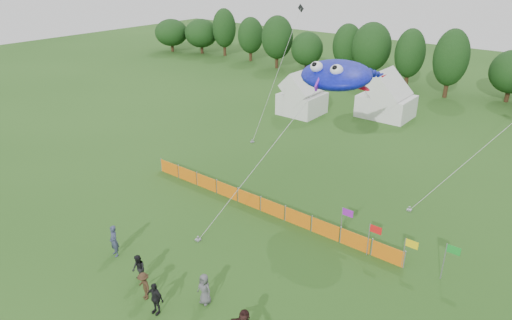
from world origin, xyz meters
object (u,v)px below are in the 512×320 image
Objects in this scene: tent_right at (387,99)px; spectator_c at (144,286)px; barrier_fence at (260,204)px; spectator_d at (155,298)px; spectator_b at (139,269)px; stingray_kite at (339,74)px; spectator_e at (205,289)px; spectator_a at (114,241)px; tent_left at (302,97)px.

spectator_c is (2.59, -34.15, -1.14)m from tent_right.
tent_right reaches higher than barrier_fence.
spectator_d is at bearing -83.72° from tent_right.
spectator_b is 0.09× the size of stingray_kite.
spectator_b is 0.97× the size of spectator_e.
tent_right is 32.93m from spectator_e.
stingray_kite is at bearing 81.05° from spectator_d.
spectator_a is 1.18× the size of spectator_b.
spectator_a is at bearing 156.93° from spectator_d.
spectator_e is at bearing 48.52° from spectator_d.
barrier_fence is at bearing -85.78° from tent_right.
tent_right is at bearing 94.22° from barrier_fence.
spectator_b is 16.82m from stingray_kite.
tent_right reaches higher than spectator_e.
stingray_kite is (0.58, 15.44, 7.92)m from spectator_d.
barrier_fence is 9.74m from spectator_b.
stingray_kite reaches higher than barrier_fence.
tent_left is 2.54× the size of spectator_e.
spectator_e is at bearing -81.02° from tent_right.
spectator_b is at bearing -92.30° from barrier_fence.
tent_right is 3.24× the size of spectator_e.
tent_left is at bearing 129.60° from stingray_kite.
spectator_e is 0.10× the size of stingray_kite.
tent_right is (7.51, 4.65, 0.03)m from tent_left.
spectator_a reaches higher than spectator_b.
spectator_b is at bearing 0.54° from spectator_a.
spectator_a is 5.62m from spectator_d.
spectator_e is (1.35, 1.95, -0.03)m from spectator_d.
tent_right reaches higher than spectator_b.
spectator_d is (3.79, -34.45, -1.05)m from tent_right.
spectator_a is 1.11× the size of spectator_d.
tent_right is 32.93m from spectator_a.
spectator_c is 0.89× the size of spectator_d.
tent_right is 20.68m from stingray_kite.
tent_left is at bearing 114.33° from spectator_a.
spectator_a is (5.91, -28.23, -0.92)m from tent_left.
stingray_kite is (-0.77, 13.50, 7.95)m from spectator_e.
tent_left is 2.61× the size of spectator_b.
spectator_e is at bearing 47.55° from spectator_c.
barrier_fence is 10.87m from spectator_d.
tent_right is at bearing 111.42° from spectator_b.
stingray_kite is (4.37, -19.01, 6.87)m from tent_right.
spectator_e reaches higher than spectator_c.
stingray_kite is at bearing 93.06° from spectator_e.
tent_right is 0.31× the size of stingray_kite.
spectator_e reaches higher than spectator_b.
spectator_e is at bearing 15.67° from spectator_a.
barrier_fence is at bearing 93.99° from spectator_d.
tent_left reaches higher than spectator_d.
spectator_c is at bearing -85.36° from barrier_fence.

